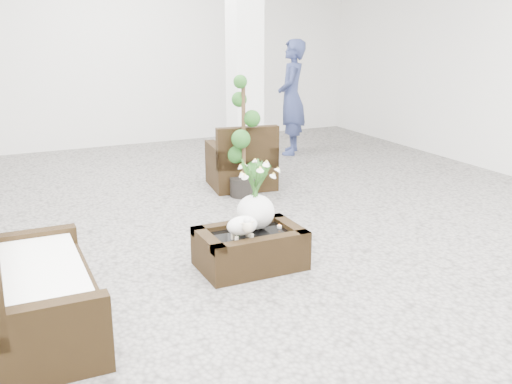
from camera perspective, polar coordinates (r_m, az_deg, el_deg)
name	(u,v)px	position (r m, az deg, el deg)	size (l,w,h in m)	color
ground	(251,252)	(5.59, -0.44, -5.84)	(11.00, 11.00, 0.00)	gray
column	(245,48)	(8.23, -1.12, 13.81)	(0.40, 0.40, 3.50)	white
coffee_table	(250,250)	(5.22, -0.57, -5.65)	(0.90, 0.60, 0.31)	black
sheep_figurine	(242,228)	(5.00, -1.35, -3.48)	(0.28, 0.23, 0.21)	white
planter_narcissus	(256,186)	(5.17, -0.04, 0.63)	(0.44, 0.44, 0.80)	white
tealight	(279,226)	(5.30, 2.28, -3.34)	(0.04, 0.04, 0.03)	white
armchair	(241,155)	(7.68, -1.48, 3.62)	(0.79, 0.76, 0.84)	black
loveseat	(40,280)	(4.36, -20.23, -8.03)	(1.45, 0.70, 0.77)	black
topiary	(244,138)	(7.18, -1.21, 5.26)	(0.39, 0.39, 1.46)	#1F4F19
shopper	(292,98)	(9.58, 3.47, 9.12)	(0.67, 0.44, 1.83)	navy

